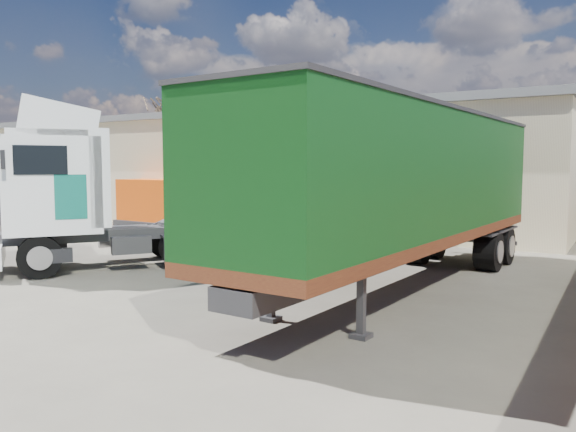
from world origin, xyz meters
The scene contains 8 objects.
ground centered at (0.00, 0.00, 0.00)m, with size 120.00×120.00×0.00m, color #2A2822.
warehouse centered at (-6.00, 16.00, 2.66)m, with size 30.60×12.60×5.42m.
bare_tree centered at (-18.00, 20.00, 7.92)m, with size 4.00×4.00×9.60m.
tractor_unit centered at (-2.10, 0.64, 1.90)m, with size 5.83×6.90×4.53m.
box_trailer centered at (6.26, 2.62, 2.46)m, with size 3.27×12.25×4.03m.
panel_van centered at (-1.95, 8.25, 1.04)m, with size 3.34×5.28×2.01m.
orange_skip centered at (-8.00, 9.38, 0.96)m, with size 3.66×2.42×2.21m.
gravel_heap centered at (-4.76, 7.05, 0.44)m, with size 5.35×5.25×0.94m.
Camera 1 is at (10.52, -9.61, 2.77)m, focal length 35.00 mm.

